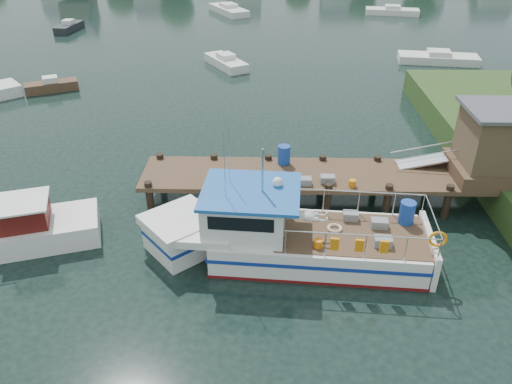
{
  "coord_description": "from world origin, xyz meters",
  "views": [
    {
      "loc": [
        -0.6,
        -19.19,
        11.8
      ],
      "look_at": [
        -1.0,
        -1.5,
        1.3
      ],
      "focal_mm": 35.0,
      "sensor_mm": 36.0,
      "label": 1
    }
  ],
  "objects_px": {
    "lobster_boat": "(282,235)",
    "moored_e": "(69,27)",
    "work_boat": "(6,233)",
    "moored_c": "(438,58)",
    "moored_far": "(392,11)",
    "moored_rowboat": "(51,86)",
    "moored_d": "(229,10)",
    "moored_b": "(226,62)",
    "dock": "(433,157)"
  },
  "relations": [
    {
      "from": "moored_b",
      "to": "moored_e",
      "type": "bearing_deg",
      "value": 168.2
    },
    {
      "from": "dock",
      "to": "moored_far",
      "type": "height_order",
      "value": "dock"
    },
    {
      "from": "moored_rowboat",
      "to": "lobster_boat",
      "type": "bearing_deg",
      "value": -44.6
    },
    {
      "from": "moored_rowboat",
      "to": "moored_e",
      "type": "bearing_deg",
      "value": 110.35
    },
    {
      "from": "moored_c",
      "to": "moored_e",
      "type": "height_order",
      "value": "moored_e"
    },
    {
      "from": "moored_rowboat",
      "to": "moored_c",
      "type": "distance_m",
      "value": 30.17
    },
    {
      "from": "moored_far",
      "to": "moored_b",
      "type": "relative_size",
      "value": 1.27
    },
    {
      "from": "lobster_boat",
      "to": "work_boat",
      "type": "relative_size",
      "value": 1.48
    },
    {
      "from": "work_boat",
      "to": "moored_rowboat",
      "type": "height_order",
      "value": "work_boat"
    },
    {
      "from": "lobster_boat",
      "to": "moored_rowboat",
      "type": "relative_size",
      "value": 3.01
    },
    {
      "from": "dock",
      "to": "work_boat",
      "type": "relative_size",
      "value": 2.21
    },
    {
      "from": "moored_d",
      "to": "moored_e",
      "type": "xyz_separation_m",
      "value": [
        -15.58,
        -9.26,
        -0.01
      ]
    },
    {
      "from": "moored_b",
      "to": "moored_far",
      "type": "bearing_deg",
      "value": 73.56
    },
    {
      "from": "moored_far",
      "to": "moored_e",
      "type": "bearing_deg",
      "value": -170.48
    },
    {
      "from": "moored_b",
      "to": "moored_c",
      "type": "relative_size",
      "value": 0.75
    },
    {
      "from": "dock",
      "to": "moored_e",
      "type": "distance_m",
      "value": 42.4
    },
    {
      "from": "work_boat",
      "to": "moored_e",
      "type": "height_order",
      "value": "work_boat"
    },
    {
      "from": "moored_rowboat",
      "to": "moored_b",
      "type": "distance_m",
      "value": 13.3
    },
    {
      "from": "moored_far",
      "to": "moored_c",
      "type": "relative_size",
      "value": 0.95
    },
    {
      "from": "moored_b",
      "to": "moored_c",
      "type": "distance_m",
      "value": 17.43
    },
    {
      "from": "moored_far",
      "to": "moored_rowboat",
      "type": "bearing_deg",
      "value": -142.62
    },
    {
      "from": "lobster_boat",
      "to": "moored_c",
      "type": "xyz_separation_m",
      "value": [
        13.42,
        26.03,
        -0.59
      ]
    },
    {
      "from": "lobster_boat",
      "to": "moored_e",
      "type": "xyz_separation_m",
      "value": [
        -20.79,
        36.47,
        -0.55
      ]
    },
    {
      "from": "moored_rowboat",
      "to": "moored_e",
      "type": "distance_m",
      "value": 18.76
    },
    {
      "from": "work_boat",
      "to": "moored_c",
      "type": "height_order",
      "value": "work_boat"
    },
    {
      "from": "moored_rowboat",
      "to": "moored_far",
      "type": "xyz_separation_m",
      "value": [
        29.55,
        27.15,
        0.0
      ]
    },
    {
      "from": "lobster_boat",
      "to": "moored_d",
      "type": "height_order",
      "value": "lobster_boat"
    },
    {
      "from": "moored_rowboat",
      "to": "moored_d",
      "type": "height_order",
      "value": "moored_d"
    },
    {
      "from": "lobster_boat",
      "to": "work_boat",
      "type": "bearing_deg",
      "value": -177.79
    },
    {
      "from": "moored_far",
      "to": "moored_b",
      "type": "bearing_deg",
      "value": -135.26
    },
    {
      "from": "moored_b",
      "to": "moored_d",
      "type": "relative_size",
      "value": 0.72
    },
    {
      "from": "work_boat",
      "to": "moored_d",
      "type": "bearing_deg",
      "value": 65.62
    },
    {
      "from": "work_boat",
      "to": "moored_e",
      "type": "xyz_separation_m",
      "value": [
        -10.13,
        36.08,
        -0.22
      ]
    },
    {
      "from": "moored_c",
      "to": "dock",
      "type": "bearing_deg",
      "value": -89.72
    },
    {
      "from": "moored_b",
      "to": "moored_e",
      "type": "xyz_separation_m",
      "value": [
        -16.85,
        11.99,
        0.02
      ]
    },
    {
      "from": "dock",
      "to": "moored_rowboat",
      "type": "height_order",
      "value": "dock"
    },
    {
      "from": "work_boat",
      "to": "moored_b",
      "type": "height_order",
      "value": "work_boat"
    },
    {
      "from": "moored_rowboat",
      "to": "moored_e",
      "type": "height_order",
      "value": "moored_e"
    },
    {
      "from": "moored_c",
      "to": "moored_e",
      "type": "distance_m",
      "value": 35.77
    },
    {
      "from": "moored_b",
      "to": "moored_d",
      "type": "bearing_deg",
      "value": 117.07
    },
    {
      "from": "dock",
      "to": "moored_d",
      "type": "bearing_deg",
      "value": 105.68
    },
    {
      "from": "moored_rowboat",
      "to": "moored_far",
      "type": "bearing_deg",
      "value": 47.37
    },
    {
      "from": "moored_far",
      "to": "moored_d",
      "type": "xyz_separation_m",
      "value": [
        -19.0,
        0.19,
        0.04
      ]
    },
    {
      "from": "moored_c",
      "to": "moored_e",
      "type": "xyz_separation_m",
      "value": [
        -34.22,
        10.44,
        0.04
      ]
    },
    {
      "from": "moored_e",
      "to": "work_boat",
      "type": "bearing_deg",
      "value": -76.2
    },
    {
      "from": "lobster_boat",
      "to": "moored_c",
      "type": "distance_m",
      "value": 29.29
    },
    {
      "from": "moored_b",
      "to": "moored_e",
      "type": "relative_size",
      "value": 1.18
    },
    {
      "from": "work_boat",
      "to": "moored_rowboat",
      "type": "xyz_separation_m",
      "value": [
        -5.11,
        18.01,
        -0.25
      ]
    },
    {
      "from": "work_boat",
      "to": "moored_far",
      "type": "height_order",
      "value": "work_boat"
    },
    {
      "from": "work_boat",
      "to": "moored_e",
      "type": "distance_m",
      "value": 37.48
    }
  ]
}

